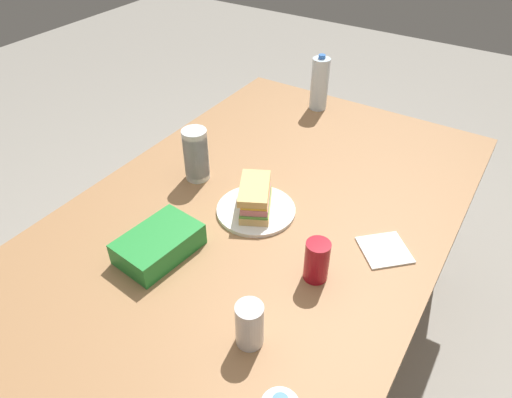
% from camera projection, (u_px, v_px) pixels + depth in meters
% --- Properties ---
extents(ground_plane, '(8.00, 8.00, 0.00)m').
position_uv_depth(ground_plane, '(260.00, 345.00, 1.92)').
color(ground_plane, gray).
extents(dining_table, '(1.73, 1.11, 0.73)m').
position_uv_depth(dining_table, '(261.00, 228.00, 1.52)').
color(dining_table, '#9E7047').
rests_on(dining_table, ground_plane).
extents(paper_plate, '(0.25, 0.25, 0.01)m').
position_uv_depth(paper_plate, '(256.00, 210.00, 1.46)').
color(paper_plate, white).
rests_on(paper_plate, dining_table).
extents(sandwich, '(0.20, 0.17, 0.08)m').
position_uv_depth(sandwich, '(256.00, 198.00, 1.44)').
color(sandwich, '#DBB26B').
rests_on(sandwich, paper_plate).
extents(soda_can_red, '(0.07, 0.07, 0.12)m').
position_uv_depth(soda_can_red, '(317.00, 261.00, 1.21)').
color(soda_can_red, maroon).
rests_on(soda_can_red, dining_table).
extents(chip_bag, '(0.25, 0.17, 0.07)m').
position_uv_depth(chip_bag, '(159.00, 244.00, 1.30)').
color(chip_bag, '#268C38').
rests_on(chip_bag, dining_table).
extents(water_bottle_tall, '(0.07, 0.07, 0.24)m').
position_uv_depth(water_bottle_tall, '(320.00, 84.00, 1.95)').
color(water_bottle_tall, silver).
rests_on(water_bottle_tall, dining_table).
extents(plastic_cup_stack, '(0.08, 0.08, 0.18)m').
position_uv_depth(plastic_cup_stack, '(196.00, 155.00, 1.56)').
color(plastic_cup_stack, silver).
rests_on(plastic_cup_stack, dining_table).
extents(soda_can_silver, '(0.07, 0.07, 0.12)m').
position_uv_depth(soda_can_silver, '(250.00, 325.00, 1.05)').
color(soda_can_silver, silver).
rests_on(soda_can_silver, dining_table).
extents(paper_napkin, '(0.18, 0.18, 0.01)m').
position_uv_depth(paper_napkin, '(385.00, 250.00, 1.33)').
color(paper_napkin, white).
rests_on(paper_napkin, dining_table).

